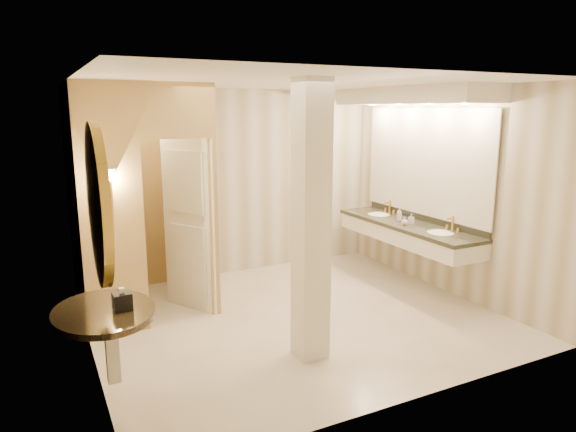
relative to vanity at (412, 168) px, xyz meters
name	(u,v)px	position (x,y,z in m)	size (l,w,h in m)	color
floor	(296,317)	(-1.98, -0.40, -1.63)	(4.50, 4.50, 0.00)	silver
ceiling	(296,82)	(-1.98, -0.40, 1.07)	(4.50, 4.50, 0.00)	white
wall_back	(233,183)	(-1.98, 1.60, -0.28)	(4.50, 0.02, 2.70)	beige
wall_front	(413,247)	(-1.98, -2.40, -0.28)	(4.50, 0.02, 2.70)	beige
wall_left	(83,225)	(-4.23, -0.40, -0.28)	(0.02, 4.00, 2.70)	beige
wall_right	(447,191)	(0.27, -0.40, -0.28)	(0.02, 4.00, 2.70)	beige
toilet_closet	(175,197)	(-3.11, 0.57, -0.24)	(1.50, 1.55, 2.70)	tan
wall_sconce	(110,177)	(-3.90, 0.03, 0.10)	(0.14, 0.14, 0.42)	gold
vanity	(412,168)	(0.00, 0.00, 0.00)	(0.75, 2.60, 2.09)	white
console_shelf	(102,252)	(-4.19, -1.41, -0.29)	(0.97, 0.97, 1.94)	black
pillar	(311,223)	(-2.29, -1.30, -0.28)	(0.29, 0.29, 2.70)	white
tissue_box	(122,301)	(-4.08, -1.48, -0.68)	(0.14, 0.14, 0.14)	black
toilet	(120,265)	(-3.68, 1.35, -1.22)	(0.45, 0.79, 0.81)	white
soap_bottle_a	(411,219)	(-0.03, -0.08, -0.68)	(0.06, 0.07, 0.14)	beige
soap_bottle_b	(405,221)	(-0.16, -0.10, -0.70)	(0.08, 0.08, 0.11)	silver
soap_bottle_c	(399,214)	(-0.06, 0.14, -0.66)	(0.07, 0.08, 0.19)	#C6B28C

